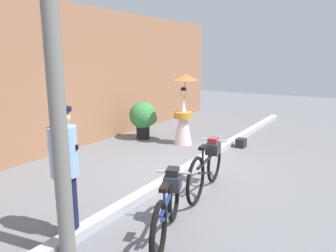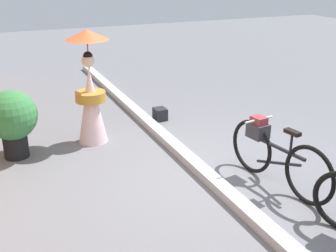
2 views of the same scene
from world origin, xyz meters
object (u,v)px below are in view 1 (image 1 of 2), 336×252
object	(u,v)px
person_officer	(65,170)
backpack_spare	(241,143)
person_with_parasol	(184,112)
bicycle_far_side	(168,205)
potted_plant_by_door	(144,117)
bicycle_near_officer	(207,165)
utility_pole	(52,42)

from	to	relation	value
person_officer	backpack_spare	distance (m)	5.26
backpack_spare	person_with_parasol	bearing A→B (deg)	109.27
bicycle_far_side	potted_plant_by_door	bearing A→B (deg)	40.23
potted_plant_by_door	bicycle_near_officer	bearing A→B (deg)	-126.88
bicycle_near_officer	backpack_spare	bearing A→B (deg)	8.13
person_officer	utility_pole	distance (m)	1.57
bicycle_near_officer	utility_pole	size ratio (longest dim) A/B	0.37
person_officer	potted_plant_by_door	xyz separation A→B (m)	(4.57, 2.20, -0.27)
person_officer	potted_plant_by_door	world-z (taller)	person_officer
bicycle_far_side	backpack_spare	distance (m)	4.52
person_officer	backpack_spare	xyz separation A→B (m)	(5.18, -0.45, -0.78)
potted_plant_by_door	backpack_spare	xyz separation A→B (m)	(0.61, -2.65, -0.50)
bicycle_near_officer	bicycle_far_side	size ratio (longest dim) A/B	1.13
person_with_parasol	backpack_spare	world-z (taller)	person_with_parasol
person_with_parasol	potted_plant_by_door	distance (m)	1.25
bicycle_far_side	utility_pole	distance (m)	2.34
backpack_spare	utility_pole	bearing A→B (deg)	178.67
bicycle_near_officer	potted_plant_by_door	world-z (taller)	potted_plant_by_door
bicycle_far_side	person_officer	distance (m)	1.36
potted_plant_by_door	utility_pole	world-z (taller)	utility_pole
potted_plant_by_door	person_officer	bearing A→B (deg)	-154.27
bicycle_near_officer	utility_pole	xyz separation A→B (m)	(-2.56, 0.54, 1.95)
backpack_spare	utility_pole	distance (m)	5.93
bicycle_near_officer	person_officer	size ratio (longest dim) A/B	1.06
person_with_parasol	backpack_spare	bearing A→B (deg)	-70.73
person_officer	person_with_parasol	world-z (taller)	person_with_parasol
potted_plant_by_door	backpack_spare	world-z (taller)	potted_plant_by_door
bicycle_near_officer	utility_pole	bearing A→B (deg)	168.01
utility_pole	potted_plant_by_door	bearing A→B (deg)	27.44
potted_plant_by_door	backpack_spare	size ratio (longest dim) A/B	4.09
bicycle_far_side	person_with_parasol	size ratio (longest dim) A/B	0.86
backpack_spare	bicycle_far_side	bearing A→B (deg)	-172.19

